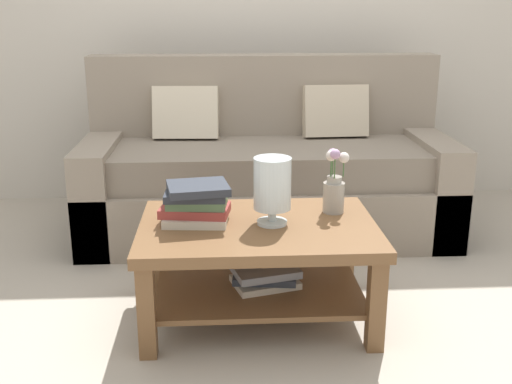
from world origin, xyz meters
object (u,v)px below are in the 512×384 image
book_stack_main (196,203)px  flower_pitcher (334,186)px  coffee_table (259,252)px  glass_hurricane_vase (272,186)px  couch (267,173)px

book_stack_main → flower_pitcher: bearing=10.0°
coffee_table → glass_hurricane_vase: bearing=-2.2°
couch → coffee_table: 1.16m
coffee_table → glass_hurricane_vase: size_ratio=3.49×
book_stack_main → glass_hurricane_vase: (0.33, -0.03, 0.08)m
glass_hurricane_vase → flower_pitcher: 0.33m
coffee_table → flower_pitcher: flower_pitcher is taller
coffee_table → couch: bearing=83.9°
coffee_table → flower_pitcher: 0.46m
glass_hurricane_vase → flower_pitcher: (0.30, 0.14, -0.05)m
couch → coffee_table: (-0.12, -1.15, -0.04)m
couch → book_stack_main: (-0.39, -1.12, 0.18)m
flower_pitcher → book_stack_main: bearing=-170.0°
couch → glass_hurricane_vase: couch is taller
flower_pitcher → couch: bearing=102.9°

